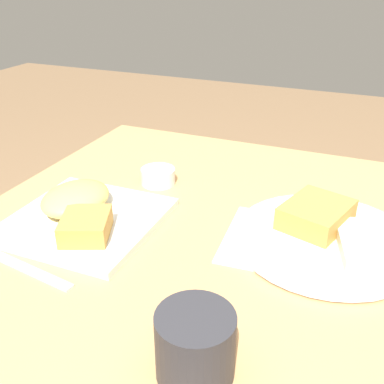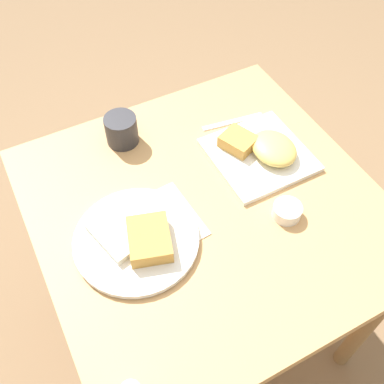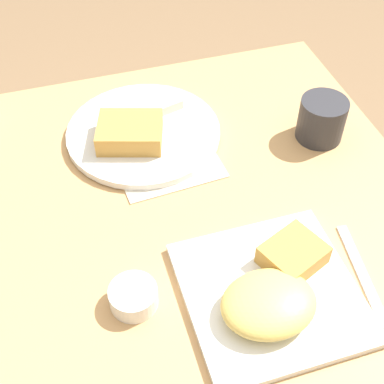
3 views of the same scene
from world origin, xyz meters
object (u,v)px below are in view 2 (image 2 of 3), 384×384
plate_oval_far (137,239)px  butter_knife (233,122)px  sauce_ramekin (287,211)px  coffee_mug (121,130)px  plate_square_near (262,151)px

plate_oval_far → butter_knife: plate_oval_far is taller
butter_knife → sauce_ramekin: bearing=89.5°
coffee_mug → sauce_ramekin: bearing=-148.7°
plate_square_near → plate_oval_far: bearing=103.7°
plate_oval_far → sauce_ramekin: bearing=-105.0°
plate_square_near → butter_knife: plate_square_near is taller
sauce_ramekin → butter_knife: bearing=-8.8°
plate_oval_far → butter_knife: (0.26, -0.42, -0.02)m
plate_oval_far → sauce_ramekin: (-0.10, -0.36, -0.00)m
plate_oval_far → coffee_mug: size_ratio=3.32×
plate_oval_far → butter_knife: size_ratio=1.58×
sauce_ramekin → butter_knife: sauce_ramekin is taller
plate_square_near → butter_knife: bearing=0.0°
plate_oval_far → sauce_ramekin: plate_oval_far is taller
plate_square_near → butter_knife: size_ratio=1.34×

